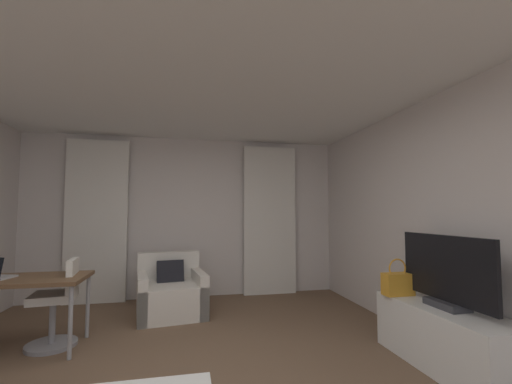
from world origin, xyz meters
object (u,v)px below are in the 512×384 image
(armchair, at_px, (171,294))
(handbag_primary, at_px, (398,283))
(desk_chair, at_px, (57,307))
(tv_console, at_px, (446,338))
(desk, at_px, (4,284))
(tv_flatscreen, at_px, (446,273))

(armchair, xyz_separation_m, handbag_primary, (2.30, -1.64, 0.38))
(desk_chair, bearing_deg, tv_console, -19.64)
(desk, xyz_separation_m, tv_console, (4.00, -1.18, -0.40))
(tv_console, relative_size, handbag_primary, 3.61)
(armchair, height_order, desk, armchair)
(desk, relative_size, desk_chair, 1.70)
(armchair, relative_size, tv_flatscreen, 0.95)
(tv_console, bearing_deg, desk, 163.54)
(desk, height_order, handbag_primary, handbag_primary)
(desk, relative_size, tv_flatscreen, 1.45)
(armchair, bearing_deg, handbag_primary, -35.43)
(armchair, distance_m, handbag_primary, 2.85)
(handbag_primary, bearing_deg, desk_chair, 166.81)
(handbag_primary, bearing_deg, tv_flatscreen, -74.28)
(desk, distance_m, handbag_primary, 3.93)
(tv_flatscreen, relative_size, handbag_primary, 2.80)
(tv_console, bearing_deg, armchair, 139.23)
(desk_chair, bearing_deg, handbag_primary, -13.19)
(desk_chair, bearing_deg, tv_flatscreen, -19.93)
(desk, xyz_separation_m, desk_chair, (0.46, 0.08, -0.27))
(tv_console, relative_size, tv_flatscreen, 1.29)
(tv_console, bearing_deg, desk_chair, 160.36)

